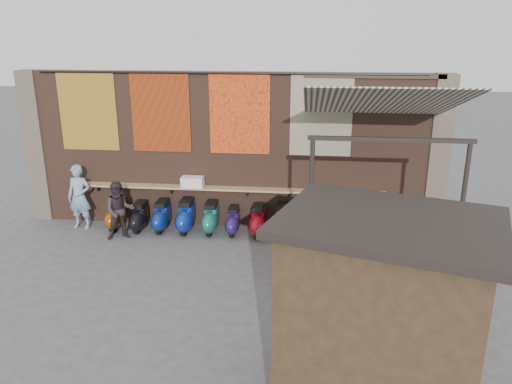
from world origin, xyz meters
TOP-DOWN VIEW (x-y plane):
  - ground at (0.00, 0.00)m, footprint 70.00×70.00m
  - brick_wall at (0.00, 2.70)m, footprint 10.00×0.40m
  - pier_left at (-5.20, 2.70)m, footprint 0.50×0.50m
  - pier_right at (5.20, 2.70)m, footprint 0.50×0.50m
  - eating_counter at (0.00, 2.33)m, footprint 8.00×0.32m
  - shelf_box at (-0.91, 2.30)m, footprint 0.56×0.31m
  - tapestry_redgold at (-3.60, 2.48)m, footprint 1.50×0.02m
  - tapestry_sun at (-1.70, 2.48)m, footprint 1.50×0.02m
  - tapestry_orange at (0.30, 2.48)m, footprint 1.50×0.02m
  - tapestry_multi at (2.30, 2.48)m, footprint 1.50×0.02m
  - hang_rail at (0.00, 2.47)m, footprint 9.50×0.06m
  - scooter_stool_0 at (-2.91, 2.03)m, footprint 0.36×0.79m
  - scooter_stool_1 at (-2.27, 1.98)m, footprint 0.35×0.78m
  - scooter_stool_2 at (-1.69, 2.03)m, footprint 0.37×0.83m
  - scooter_stool_3 at (-1.05, 2.02)m, footprint 0.40×0.88m
  - scooter_stool_4 at (-0.40, 2.03)m, footprint 0.38×0.84m
  - scooter_stool_5 at (0.18, 2.00)m, footprint 0.33×0.74m
  - scooter_stool_6 at (0.81, 1.98)m, footprint 0.37×0.82m
  - scooter_stool_7 at (1.42, 2.05)m, footprint 0.37×0.83m
  - scooter_stool_8 at (2.11, 2.00)m, footprint 0.39×0.87m
  - diner_left at (-3.85, 2.00)m, footprint 0.64×0.44m
  - diner_right at (-2.55, 1.40)m, footprint 0.88×0.79m
  - shopper_navy at (2.67, -0.19)m, footprint 1.10×1.09m
  - shopper_grey at (3.54, -0.95)m, footprint 1.18×0.75m
  - shopper_tan at (3.27, 0.35)m, footprint 0.90×0.95m
  - market_stall at (3.07, -3.77)m, footprint 2.87×2.47m
  - stall_roof at (3.07, -3.77)m, footprint 3.23×2.82m
  - stall_sign at (3.35, -2.88)m, footprint 1.15×0.40m
  - stall_shelf at (3.35, -2.88)m, footprint 1.95×0.71m
  - awning_canvas at (3.50, 0.90)m, footprint 3.20×3.28m
  - awning_ledger at (3.50, 2.49)m, footprint 3.30×0.08m
  - awning_header at (3.50, -0.60)m, footprint 3.00×0.08m
  - awning_post_left at (2.10, -0.60)m, footprint 0.09×0.09m
  - awning_post_right at (4.90, -0.60)m, footprint 0.09×0.09m

SIDE VIEW (x-z plane):
  - ground at x=0.00m, z-range 0.00..0.00m
  - scooter_stool_5 at x=0.18m, z-range 0.00..0.70m
  - scooter_stool_1 at x=-2.27m, z-range 0.00..0.74m
  - scooter_stool_0 at x=-2.91m, z-range 0.00..0.75m
  - scooter_stool_6 at x=0.81m, z-range 0.00..0.78m
  - scooter_stool_2 at x=-1.69m, z-range 0.00..0.79m
  - scooter_stool_7 at x=1.42m, z-range 0.00..0.79m
  - scooter_stool_4 at x=-0.40m, z-range 0.00..0.79m
  - scooter_stool_8 at x=2.11m, z-range 0.00..0.83m
  - scooter_stool_3 at x=-1.05m, z-range 0.00..0.84m
  - diner_right at x=-2.55m, z-range 0.00..1.48m
  - shopper_tan at x=3.27m, z-range 0.00..1.64m
  - diner_left at x=-3.85m, z-range 0.00..1.70m
  - shopper_grey at x=3.54m, z-range 0.00..1.74m
  - shopper_navy at x=2.67m, z-range 0.00..1.86m
  - stall_shelf at x=3.35m, z-range 0.93..0.99m
  - eating_counter at x=0.00m, z-range 1.08..1.12m
  - shelf_box at x=-0.91m, z-range 1.12..1.39m
  - market_stall at x=3.07m, z-range 0.00..2.63m
  - awning_post_left at x=2.10m, z-range 0.00..3.10m
  - awning_post_right at x=4.90m, z-range 0.00..3.10m
  - stall_sign at x=3.35m, z-range 1.66..2.16m
  - brick_wall at x=0.00m, z-range 0.00..4.00m
  - pier_left at x=-5.20m, z-range 0.00..4.00m
  - pier_right at x=5.20m, z-range 0.00..4.00m
  - stall_roof at x=3.07m, z-range 2.63..2.75m
  - tapestry_redgold at x=-3.60m, z-range 2.00..4.00m
  - tapestry_sun at x=-1.70m, z-range 2.00..4.00m
  - tapestry_orange at x=0.30m, z-range 2.00..4.00m
  - tapestry_multi at x=2.30m, z-range 2.00..4.00m
  - awning_header at x=3.50m, z-range 3.04..3.12m
  - awning_canvas at x=3.50m, z-range 3.07..4.03m
  - awning_ledger at x=3.50m, z-range 3.89..4.01m
  - hang_rail at x=0.00m, z-range 3.95..4.01m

